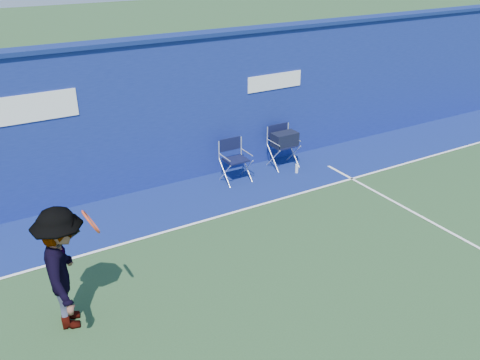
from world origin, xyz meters
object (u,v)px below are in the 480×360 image
water_bottle (297,169)px  directors_chair_right (283,150)px  tennis_player (64,269)px  directors_chair_left (236,169)px

water_bottle → directors_chair_right: bearing=96.3°
tennis_player → directors_chair_right: bearing=27.7°
directors_chair_right → directors_chair_left: bearing=-174.6°
directors_chair_left → tennis_player: bearing=-146.4°
water_bottle → tennis_player: size_ratio=0.12×
water_bottle → tennis_player: (-5.58, -2.44, 0.78)m
directors_chair_left → directors_chair_right: directors_chair_right is taller
directors_chair_right → tennis_player: tennis_player is taller
directors_chair_left → tennis_player: tennis_player is taller
directors_chair_right → water_bottle: size_ratio=4.49×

